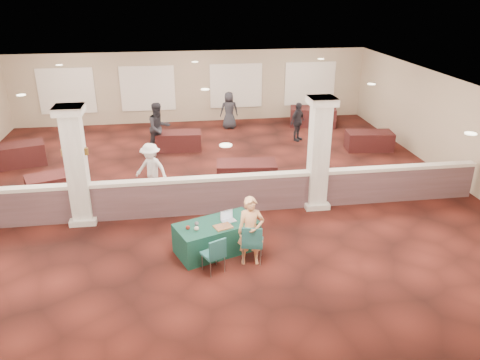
{
  "coord_description": "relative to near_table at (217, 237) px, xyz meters",
  "views": [
    {
      "loc": [
        -0.95,
        -13.3,
        6.03
      ],
      "look_at": [
        0.71,
        -2.0,
        1.16
      ],
      "focal_mm": 35.0,
      "sensor_mm": 36.0,
      "label": 1
    }
  ],
  "objects": [
    {
      "name": "ground",
      "position": [
        0.08,
        3.52,
        -0.37
      ],
      "size": [
        16.0,
        16.0,
        0.0
      ],
      "primitive_type": "plane",
      "color": "#4C1913",
      "rests_on": "ground"
    },
    {
      "name": "wall_back",
      "position": [
        0.08,
        11.52,
        1.23
      ],
      "size": [
        16.0,
        0.04,
        3.2
      ],
      "primitive_type": "cube",
      "color": "gray",
      "rests_on": "ground"
    },
    {
      "name": "wall_front",
      "position": [
        0.08,
        -4.48,
        1.23
      ],
      "size": [
        16.0,
        0.04,
        3.2
      ],
      "primitive_type": "cube",
      "color": "gray",
      "rests_on": "ground"
    },
    {
      "name": "wall_right",
      "position": [
        8.08,
        3.52,
        1.23
      ],
      "size": [
        0.04,
        16.0,
        3.2
      ],
      "primitive_type": "cube",
      "color": "gray",
      "rests_on": "ground"
    },
    {
      "name": "ceiling",
      "position": [
        0.08,
        3.52,
        2.83
      ],
      "size": [
        16.0,
        16.0,
        0.02
      ],
      "primitive_type": "cube",
      "color": "silver",
      "rests_on": "wall_back"
    },
    {
      "name": "partition_wall",
      "position": [
        0.08,
        2.02,
        0.2
      ],
      "size": [
        15.6,
        0.28,
        1.1
      ],
      "color": "#523739",
      "rests_on": "ground"
    },
    {
      "name": "column_left",
      "position": [
        -3.42,
        2.02,
        1.27
      ],
      "size": [
        0.72,
        0.72,
        3.2
      ],
      "color": "beige",
      "rests_on": "ground"
    },
    {
      "name": "column_right",
      "position": [
        3.08,
        2.02,
        1.27
      ],
      "size": [
        0.72,
        0.72,
        3.2
      ],
      "color": "beige",
      "rests_on": "ground"
    },
    {
      "name": "sconce_left",
      "position": [
        -3.7,
        2.02,
        1.63
      ],
      "size": [
        0.12,
        0.12,
        0.18
      ],
      "color": "brown",
      "rests_on": "column_left"
    },
    {
      "name": "sconce_right",
      "position": [
        -3.14,
        2.02,
        1.63
      ],
      "size": [
        0.12,
        0.12,
        0.18
      ],
      "color": "brown",
      "rests_on": "column_left"
    },
    {
      "name": "near_table",
      "position": [
        0.0,
        0.0,
        0.0
      ],
      "size": [
        2.14,
        1.57,
        0.74
      ],
      "primitive_type": "cube",
      "rotation": [
        0.0,
        0.0,
        0.36
      ],
      "color": "#0F372D",
      "rests_on": "ground"
    },
    {
      "name": "conf_chair_main",
      "position": [
        0.76,
        -0.65,
        0.2
      ],
      "size": [
        0.58,
        0.59,
        0.97
      ],
      "rotation": [
        0.0,
        0.0,
        -0.24
      ],
      "color": "#1F5B5A",
      "rests_on": "ground"
    },
    {
      "name": "conf_chair_side",
      "position": [
        -0.13,
        -0.94,
        0.15
      ],
      "size": [
        0.59,
        0.59,
        0.88
      ],
      "rotation": [
        0.0,
        0.0,
        0.45
      ],
      "color": "#1F5B5A",
      "rests_on": "ground"
    },
    {
      "name": "woman",
      "position": [
        0.72,
        -0.65,
        0.46
      ],
      "size": [
        0.62,
        0.44,
        1.66
      ],
      "primitive_type": "imported",
      "rotation": [
        0.0,
        0.0,
        -0.07
      ],
      "color": "tan",
      "rests_on": "ground"
    },
    {
      "name": "far_table_front_left",
      "position": [
        -4.44,
        3.82,
        -0.02
      ],
      "size": [
        1.95,
        1.46,
        0.71
      ],
      "primitive_type": "cube",
      "rotation": [
        0.0,
        0.0,
        0.38
      ],
      "color": "black",
      "rests_on": "ground"
    },
    {
      "name": "far_table_front_center",
      "position": [
        1.34,
        3.82,
        0.01
      ],
      "size": [
        1.96,
        1.13,
        0.76
      ],
      "primitive_type": "cube",
      "rotation": [
        0.0,
        0.0,
        -0.1
      ],
      "color": "black",
      "rests_on": "ground"
    },
    {
      "name": "far_table_front_right",
      "position": [
        6.58,
        6.52,
        -0.02
      ],
      "size": [
        1.83,
        1.07,
        0.71
      ],
      "primitive_type": "cube",
      "rotation": [
        0.0,
        0.0,
        -0.12
      ],
      "color": "black",
      "rests_on": "ground"
    },
    {
      "name": "far_table_back_left",
      "position": [
        -6.42,
        6.72,
        0.01
      ],
      "size": [
        2.09,
        1.46,
        0.77
      ],
      "primitive_type": "cube",
      "rotation": [
        0.0,
        0.0,
        0.3
      ],
      "color": "black",
      "rests_on": "ground"
    },
    {
      "name": "far_table_back_center",
      "position": [
        -0.71,
        7.58,
        -0.02
      ],
      "size": [
        1.75,
        0.95,
        0.69
      ],
      "primitive_type": "cube",
      "rotation": [
        0.0,
        0.0,
        -0.05
      ],
      "color": "black",
      "rests_on": "ground"
    },
    {
      "name": "far_table_back_right",
      "position": [
        5.36,
        10.02,
        0.04
      ],
      "size": [
        2.19,
        1.46,
        0.81
      ],
      "primitive_type": "cube",
      "rotation": [
        0.0,
        0.0,
        -0.24
      ],
      "color": "black",
      "rests_on": "ground"
    },
    {
      "name": "attendee_a",
      "position": [
        -1.42,
        7.33,
        0.6
      ],
      "size": [
        1.06,
        0.9,
        1.93
      ],
      "primitive_type": "imported",
      "rotation": [
        0.0,
        0.0,
        0.5
      ],
      "color": "black",
      "rests_on": "ground"
    },
    {
      "name": "attendee_b",
      "position": [
        -1.61,
        3.52,
        0.45
      ],
      "size": [
        1.15,
        0.94,
        1.64
      ],
      "primitive_type": "imported",
      "rotation": [
        0.0,
        0.0,
        -0.52
      ],
      "color": "white",
      "rests_on": "ground"
    },
    {
      "name": "attendee_c",
      "position": [
        4.11,
        8.02,
        0.42
      ],
      "size": [
        0.98,
        0.95,
        1.58
      ],
      "primitive_type": "imported",
      "rotation": [
        0.0,
        0.0,
        0.73
      ],
      "color": "black",
      "rests_on": "ground"
    },
    {
      "name": "attendee_d",
      "position": [
        1.58,
        10.12,
        0.45
      ],
      "size": [
        0.81,
        0.45,
        1.63
      ],
      "primitive_type": "imported",
      "rotation": [
        0.0,
        0.0,
        3.16
      ],
      "color": "black",
      "rests_on": "ground"
    },
    {
      "name": "laptop_base",
      "position": [
        0.3,
        0.06,
        0.38
      ],
      "size": [
        0.39,
        0.33,
        0.02
      ],
      "primitive_type": "cube",
      "rotation": [
        0.0,
        0.0,
        0.36
      ],
      "color": "silver",
      "rests_on": "near_table"
    },
    {
      "name": "laptop_screen",
      "position": [
        0.26,
        0.17,
        0.5
      ],
      "size": [
        0.32,
        0.13,
        0.22
      ],
      "primitive_type": "cube",
      "rotation": [
        0.0,
        0.0,
        0.36
      ],
      "color": "silver",
      "rests_on": "near_table"
    },
    {
      "name": "screen_glow",
      "position": [
        0.26,
        0.16,
        0.48
      ],
      "size": [
        0.29,
        0.11,
        0.19
      ],
      "primitive_type": "cube",
      "rotation": [
        0.0,
        0.0,
        0.36
      ],
      "color": "#B0BDD3",
      "rests_on": "near_table"
    },
    {
      "name": "knitting",
      "position": [
        0.14,
        -0.22,
        0.38
      ],
      "size": [
        0.49,
        0.43,
        0.03
      ],
      "primitive_type": "cube",
      "rotation": [
        0.0,
        0.0,
        0.36
      ],
      "color": "#CC6720",
      "rests_on": "near_table"
    },
    {
      "name": "yarn_cream",
      "position": [
        -0.49,
        -0.29,
        0.43
      ],
      "size": [
        0.11,
        0.11,
        0.11
      ],
      "primitive_type": "sphere",
      "color": "beige",
      "rests_on": "near_table"
    },
    {
      "name": "yarn_red",
      "position": [
        -0.68,
        -0.2,
        0.42
      ],
      "size": [
        0.1,
        0.1,
        0.1
      ],
      "primitive_type": "sphere",
      "color": "maroon",
      "rests_on": "near_table"
    },
    {
      "name": "yarn_grey",
      "position": [
        -0.47,
        -0.05,
        0.42
      ],
      "size": [
        0.11,
        0.11,
        0.11
      ],
      "primitive_type": "sphere",
      "color": "#49494D",
      "rests_on": "near_table"
    },
    {
      "name": "scissors",
      "position": [
        0.72,
        -0.04,
        0.38
      ],
      "size": [
        0.12,
        0.07,
        0.01
      ],
      "primitive_type": "cube",
      "rotation": [
        0.0,
        0.0,
        0.36
      ],
      "color": "#B31913",
      "rests_on": "near_table"
    }
  ]
}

